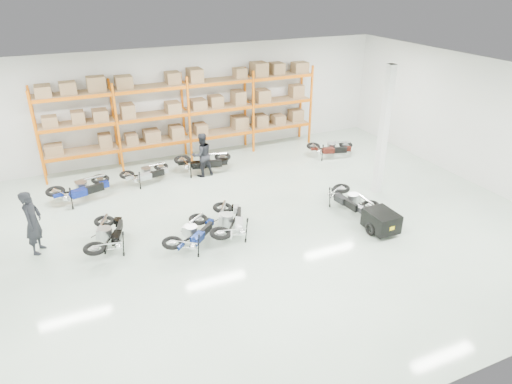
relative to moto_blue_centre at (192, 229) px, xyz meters
name	(u,v)px	position (x,y,z in m)	size (l,w,h in m)	color
room	(248,160)	(1.86, 0.23, 1.72)	(18.00, 18.00, 18.00)	silver
pallet_rack	(185,106)	(1.86, 6.68, 1.73)	(11.28, 0.98, 3.62)	#D8600B
structural_column	(383,132)	(7.06, 0.73, 1.72)	(0.25, 0.25, 4.50)	white
moto_blue_centre	(192,229)	(0.00, 0.00, 0.00)	(0.77, 1.72, 1.05)	#07154A
moto_silver_left	(229,217)	(1.20, 0.17, 0.04)	(0.83, 1.86, 1.14)	silver
moto_black_far_left	(107,231)	(-2.23, 0.86, 0.02)	(0.80, 1.79, 1.09)	black
moto_touring_right	(351,196)	(5.38, -0.05, 0.00)	(0.77, 1.73, 1.06)	black
trailer	(381,221)	(5.38, -1.65, -0.12)	(0.87, 1.65, 0.69)	black
moto_back_a	(80,185)	(-2.64, 4.36, 0.05)	(0.84, 1.88, 1.15)	navy
moto_back_b	(146,170)	(-0.28, 4.89, -0.03)	(0.72, 1.63, 0.99)	#A1A4AA
moto_back_c	(203,158)	(1.96, 4.97, 0.06)	(0.85, 1.92, 1.17)	black
moto_back_d	(331,145)	(7.41, 4.32, -0.01)	(0.76, 1.71, 1.04)	#40120C
person_left	(33,222)	(-4.07, 1.47, 0.41)	(0.68, 0.45, 1.87)	black
person_back	(202,155)	(1.82, 4.64, 0.33)	(0.83, 0.65, 1.71)	black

